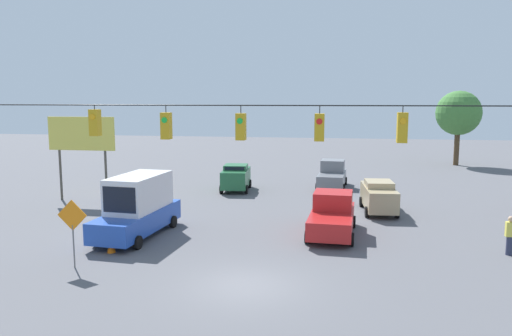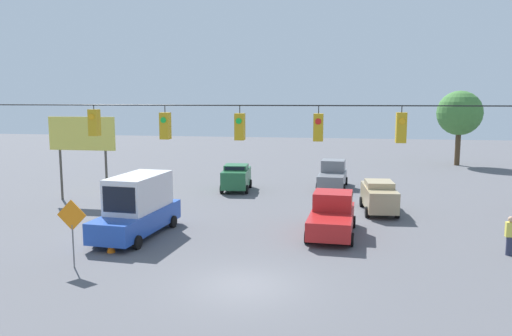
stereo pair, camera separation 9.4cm
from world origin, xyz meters
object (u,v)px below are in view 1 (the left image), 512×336
(box_truck_blue_parked_shoulder, at_px, (138,206))
(roadside_billboard, at_px, (81,139))
(traffic_cone_nearest, at_px, (111,245))
(traffic_cone_second, at_px, (137,232))
(pedestrian, at_px, (510,235))
(tree_horizon_left, at_px, (459,113))
(traffic_cone_third, at_px, (153,220))
(sedan_green_withflow_far, at_px, (236,177))
(sedan_tan_oncoming_far, at_px, (379,196))
(traffic_cone_fourth, at_px, (169,209))
(pickup_truck_grey_oncoming_deep, at_px, (332,175))
(pickup_truck_red_crossing_near, at_px, (332,215))
(work_zone_sign, at_px, (72,220))
(overhead_signal_span, at_px, (241,158))

(box_truck_blue_parked_shoulder, bearing_deg, roadside_billboard, -47.03)
(roadside_billboard, bearing_deg, traffic_cone_nearest, 123.52)
(traffic_cone_second, bearing_deg, roadside_billboard, -48.34)
(pedestrian, distance_m, tree_horizon_left, 31.70)
(tree_horizon_left, bearing_deg, traffic_cone_third, 52.69)
(pedestrian, bearing_deg, tree_horizon_left, -98.24)
(sedan_green_withflow_far, xyz_separation_m, traffic_cone_nearest, (2.46, 15.83, -0.69))
(sedan_tan_oncoming_far, distance_m, traffic_cone_fourth, 12.74)
(pickup_truck_grey_oncoming_deep, bearing_deg, traffic_cone_fourth, 48.03)
(sedan_tan_oncoming_far, distance_m, pickup_truck_red_crossing_near, 6.15)
(pickup_truck_red_crossing_near, relative_size, tree_horizon_left, 0.71)
(roadside_billboard, bearing_deg, work_zone_sign, 116.74)
(traffic_cone_fourth, relative_size, pedestrian, 0.38)
(overhead_signal_span, distance_m, pickup_truck_grey_oncoming_deep, 22.37)
(work_zone_sign, relative_size, pedestrian, 1.62)
(overhead_signal_span, relative_size, roadside_billboard, 4.25)
(sedan_tan_oncoming_far, bearing_deg, traffic_cone_third, 23.64)
(pickup_truck_red_crossing_near, xyz_separation_m, traffic_cone_second, (9.52, 2.31, -0.65))
(pickup_truck_grey_oncoming_deep, height_order, traffic_cone_fourth, pickup_truck_grey_oncoming_deep)
(tree_horizon_left, bearing_deg, box_truck_blue_parked_shoulder, 54.45)
(tree_horizon_left, bearing_deg, pickup_truck_red_crossing_near, 66.95)
(sedan_green_withflow_far, distance_m, traffic_cone_nearest, 16.03)
(overhead_signal_span, distance_m, sedan_tan_oncoming_far, 15.50)
(roadside_billboard, distance_m, work_zone_sign, 14.33)
(overhead_signal_span, distance_m, pickup_truck_red_crossing_near, 9.68)
(traffic_cone_nearest, xyz_separation_m, traffic_cone_third, (-0.12, -4.81, 0.00))
(traffic_cone_third, bearing_deg, tree_horizon_left, -127.31)
(work_zone_sign, bearing_deg, sedan_green_withflow_far, -99.55)
(sedan_tan_oncoming_far, height_order, traffic_cone_fourth, sedan_tan_oncoming_far)
(traffic_cone_second, bearing_deg, traffic_cone_nearest, 84.05)
(pickup_truck_grey_oncoming_deep, height_order, work_zone_sign, work_zone_sign)
(pickup_truck_grey_oncoming_deep, bearing_deg, traffic_cone_third, 54.79)
(box_truck_blue_parked_shoulder, height_order, roadside_billboard, roadside_billboard)
(overhead_signal_span, bearing_deg, traffic_cone_second, -43.01)
(traffic_cone_nearest, relative_size, traffic_cone_fourth, 1.00)
(box_truck_blue_parked_shoulder, distance_m, tree_horizon_left, 37.96)
(traffic_cone_fourth, distance_m, pedestrian, 18.26)
(roadside_billboard, bearing_deg, traffic_cone_second, 131.66)
(sedan_tan_oncoming_far, bearing_deg, traffic_cone_nearest, 39.30)
(pickup_truck_grey_oncoming_deep, height_order, sedan_tan_oncoming_far, pickup_truck_grey_oncoming_deep)
(traffic_cone_third, height_order, work_zone_sign, work_zone_sign)
(sedan_tan_oncoming_far, relative_size, pedestrian, 2.64)
(pedestrian, bearing_deg, traffic_cone_third, -7.35)
(pickup_truck_red_crossing_near, xyz_separation_m, roadside_billboard, (16.71, -5.77, 3.23))
(sedan_green_withflow_far, height_order, sedan_tan_oncoming_far, sedan_green_withflow_far)
(pickup_truck_red_crossing_near, bearing_deg, sedan_tan_oncoming_far, -116.24)
(pickup_truck_red_crossing_near, distance_m, tree_horizon_left, 31.73)
(pickup_truck_grey_oncoming_deep, distance_m, traffic_cone_third, 16.42)
(traffic_cone_second, distance_m, pedestrian, 17.34)
(roadside_billboard, bearing_deg, tree_horizon_left, -141.41)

